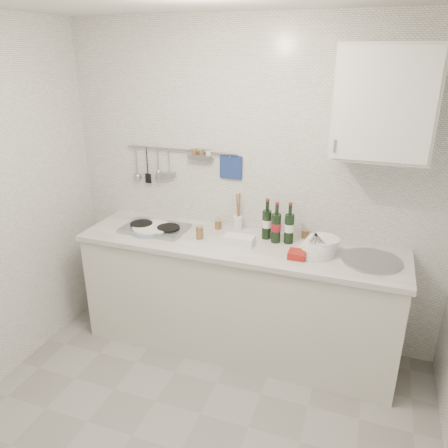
% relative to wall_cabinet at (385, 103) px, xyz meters
% --- Properties ---
extents(back_wall, '(3.00, 0.02, 2.50)m').
position_rel_wall_cabinet_xyz_m(back_wall, '(-0.90, 0.18, -0.70)').
color(back_wall, silver).
rests_on(back_wall, floor).
extents(counter, '(2.44, 0.64, 0.96)m').
position_rel_wall_cabinet_xyz_m(counter, '(-0.89, -0.12, -1.52)').
color(counter, beige).
rests_on(counter, floor).
extents(wall_rail, '(0.98, 0.09, 0.34)m').
position_rel_wall_cabinet_xyz_m(wall_rail, '(-1.50, 0.15, -0.52)').
color(wall_rail, '#93969B').
rests_on(wall_rail, back_wall).
extents(wall_cabinet, '(0.60, 0.38, 0.70)m').
position_rel_wall_cabinet_xyz_m(wall_cabinet, '(0.00, 0.00, 0.00)').
color(wall_cabinet, beige).
rests_on(wall_cabinet, back_wall).
extents(plate_stack_hob, '(0.32, 0.32, 0.04)m').
position_rel_wall_cabinet_xyz_m(plate_stack_hob, '(-1.62, -0.15, -1.01)').
color(plate_stack_hob, '#45539D').
rests_on(plate_stack_hob, counter).
extents(plate_stack_sink, '(0.29, 0.28, 0.12)m').
position_rel_wall_cabinet_xyz_m(plate_stack_sink, '(-0.31, -0.12, -0.97)').
color(plate_stack_sink, white).
rests_on(plate_stack_sink, counter).
extents(wine_bottles, '(0.25, 0.12, 0.31)m').
position_rel_wall_cabinet_xyz_m(wine_bottles, '(-0.64, 0.00, -0.87)').
color(wine_bottles, black).
rests_on(wine_bottles, counter).
extents(butter_dish, '(0.23, 0.12, 0.07)m').
position_rel_wall_cabinet_xyz_m(butter_dish, '(-0.88, -0.15, -1.00)').
color(butter_dish, white).
rests_on(butter_dish, counter).
extents(strawberry_punnet, '(0.12, 0.12, 0.05)m').
position_rel_wall_cabinet_xyz_m(strawberry_punnet, '(-0.44, -0.23, -1.01)').
color(strawberry_punnet, '#B22913').
rests_on(strawberry_punnet, counter).
extents(utensil_crock, '(0.08, 0.08, 0.31)m').
position_rel_wall_cabinet_xyz_m(utensil_crock, '(-0.98, 0.11, -0.96)').
color(utensil_crock, white).
rests_on(utensil_crock, counter).
extents(jar_a, '(0.06, 0.06, 0.08)m').
position_rel_wall_cabinet_xyz_m(jar_a, '(-1.14, 0.08, -0.99)').
color(jar_a, brown).
rests_on(jar_a, counter).
extents(jar_b, '(0.06, 0.06, 0.07)m').
position_rel_wall_cabinet_xyz_m(jar_b, '(-0.45, 0.13, -0.99)').
color(jar_b, brown).
rests_on(jar_b, counter).
extents(jar_c, '(0.06, 0.06, 0.07)m').
position_rel_wall_cabinet_xyz_m(jar_c, '(-0.37, 0.01, -0.99)').
color(jar_c, brown).
rests_on(jar_c, counter).
extents(jar_d, '(0.06, 0.06, 0.10)m').
position_rel_wall_cabinet_xyz_m(jar_d, '(-1.20, -0.15, -0.98)').
color(jar_d, brown).
rests_on(jar_d, counter).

